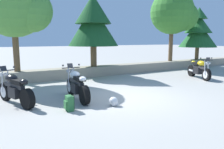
# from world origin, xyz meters

# --- Properties ---
(ground_plane) EXTENTS (120.00, 120.00, 0.00)m
(ground_plane) POSITION_xyz_m (0.00, 0.00, 0.00)
(ground_plane) COLOR #A3A099
(stone_wall) EXTENTS (36.00, 0.80, 0.55)m
(stone_wall) POSITION_xyz_m (0.00, 4.80, 0.28)
(stone_wall) COLOR gray
(stone_wall) RESTS_ON ground
(motorcycle_black_near_left) EXTENTS (0.95, 2.00, 1.18)m
(motorcycle_black_near_left) POSITION_xyz_m (-3.52, 1.04, 0.49)
(motorcycle_black_near_left) COLOR black
(motorcycle_black_near_left) RESTS_ON ground
(motorcycle_white_centre) EXTENTS (0.67, 2.07, 1.18)m
(motorcycle_white_centre) POSITION_xyz_m (-1.59, 0.65, 0.49)
(motorcycle_white_centre) COLOR black
(motorcycle_white_centre) RESTS_ON ground
(motorcycle_yellow_far_right) EXTENTS (0.99, 1.98, 1.18)m
(motorcycle_yellow_far_right) POSITION_xyz_m (5.51, 1.26, 0.49)
(motorcycle_yellow_far_right) COLOR black
(motorcycle_yellow_far_right) RESTS_ON ground
(rider_backpack) EXTENTS (0.27, 0.31, 0.47)m
(rider_backpack) POSITION_xyz_m (-2.26, -0.43, 0.24)
(rider_backpack) COLOR #2D6B38
(rider_backpack) RESTS_ON ground
(rider_helmet) EXTENTS (0.28, 0.28, 0.28)m
(rider_helmet) POSITION_xyz_m (-0.90, -0.67, 0.14)
(rider_helmet) COLOR silver
(rider_helmet) RESTS_ON ground
(leafy_tree_far_left) EXTENTS (3.16, 3.01, 4.59)m
(leafy_tree_far_left) POSITION_xyz_m (-2.80, 4.74, 3.56)
(leafy_tree_far_left) COLOR brown
(leafy_tree_far_left) RESTS_ON stone_wall
(pine_tree_mid_left) EXTENTS (2.75, 2.75, 3.91)m
(pine_tree_mid_left) POSITION_xyz_m (1.04, 4.78, 3.01)
(pine_tree_mid_left) COLOR brown
(pine_tree_mid_left) RESTS_ON stone_wall
(leafy_tree_mid_right) EXTENTS (3.09, 2.95, 4.79)m
(leafy_tree_mid_right) POSITION_xyz_m (7.18, 4.81, 3.79)
(leafy_tree_mid_right) COLOR brown
(leafy_tree_mid_right) RESTS_ON stone_wall
(pine_tree_far_right) EXTENTS (2.71, 2.71, 3.79)m
(pine_tree_far_right) POSITION_xyz_m (9.44, 4.62, 2.69)
(pine_tree_far_right) COLOR brown
(pine_tree_far_right) RESTS_ON stone_wall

